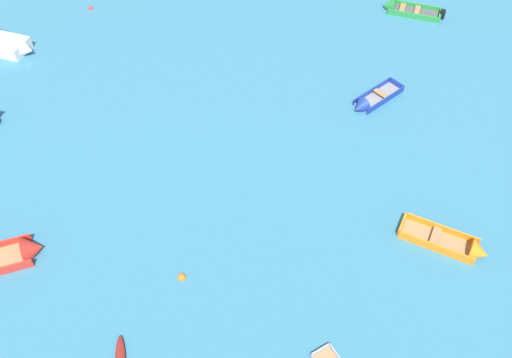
# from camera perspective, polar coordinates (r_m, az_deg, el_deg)

# --- Properties ---
(rowboat_deep_blue_near_left) EXTENTS (3.79, 3.20, 1.08)m
(rowboat_deep_blue_near_left) POSITION_cam_1_polar(r_m,az_deg,el_deg) (33.40, 11.95, 8.03)
(rowboat_deep_blue_near_left) COLOR gray
(rowboat_deep_blue_near_left) RESTS_ON ground_plane
(rowboat_orange_near_camera) EXTENTS (4.25, 3.17, 1.19)m
(rowboat_orange_near_camera) POSITION_cam_1_polar(r_m,az_deg,el_deg) (27.50, 21.03, -6.77)
(rowboat_orange_near_camera) COLOR #99754C
(rowboat_orange_near_camera) RESTS_ON ground_plane
(rowboat_green_foreground_center) EXTENTS (4.51, 2.95, 1.38)m
(rowboat_green_foreground_center) POSITION_cam_1_polar(r_m,az_deg,el_deg) (42.55, 15.16, 17.28)
(rowboat_green_foreground_center) COLOR #4C4C51
(rowboat_green_foreground_center) RESTS_ON ground_plane
(rowboat_red_midfield_left) EXTENTS (4.61, 2.60, 1.46)m
(rowboat_red_midfield_left) POSITION_cam_1_polar(r_m,az_deg,el_deg) (27.90, -24.44, -7.38)
(rowboat_red_midfield_left) COLOR #99754C
(rowboat_red_midfield_left) RESTS_ON ground_plane
(mooring_buoy_midfield) EXTENTS (0.40, 0.40, 0.40)m
(mooring_buoy_midfield) POSITION_cam_1_polar(r_m,az_deg,el_deg) (25.29, -7.97, -10.43)
(mooring_buoy_midfield) COLOR orange
(mooring_buoy_midfield) RESTS_ON ground_plane
(mooring_buoy_central) EXTENTS (0.38, 0.38, 0.38)m
(mooring_buoy_central) POSITION_cam_1_polar(r_m,az_deg,el_deg) (43.36, -17.37, 17.08)
(mooring_buoy_central) COLOR red
(mooring_buoy_central) RESTS_ON ground_plane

